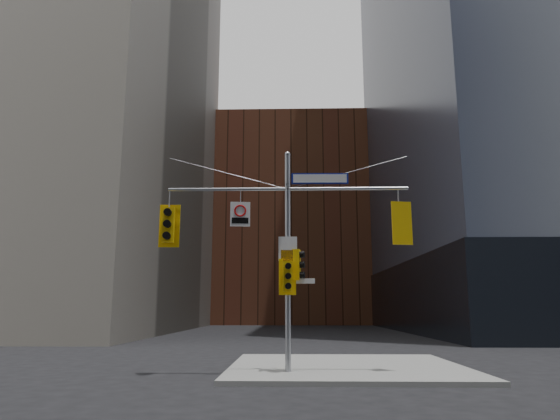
{
  "coord_description": "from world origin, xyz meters",
  "views": [
    {
      "loc": [
        0.16,
        -14.18,
        2.11
      ],
      "look_at": [
        -0.25,
        2.0,
        5.29
      ],
      "focal_mm": 32.0,
      "sensor_mm": 36.0,
      "label": 1
    }
  ],
  "objects_px": {
    "street_sign_blade": "(320,179)",
    "regulatory_sign_arm": "(240,213)",
    "traffic_light_pole_side": "(298,265)",
    "traffic_light_east_arm": "(400,224)",
    "traffic_light_west_arm": "(168,225)",
    "traffic_light_pole_front": "(288,276)",
    "signal_assembly": "(288,236)"
  },
  "relations": [
    {
      "from": "traffic_light_west_arm",
      "to": "traffic_light_pole_side",
      "type": "relative_size",
      "value": 1.45
    },
    {
      "from": "signal_assembly",
      "to": "street_sign_blade",
      "type": "relative_size",
      "value": 4.2
    },
    {
      "from": "traffic_light_pole_side",
      "to": "regulatory_sign_arm",
      "type": "bearing_deg",
      "value": 102.46
    },
    {
      "from": "signal_assembly",
      "to": "traffic_light_pole_front",
      "type": "xyz_separation_m",
      "value": [
        -0.0,
        -0.27,
        -1.33
      ]
    },
    {
      "from": "traffic_light_east_arm",
      "to": "traffic_light_pole_front",
      "type": "distance_m",
      "value": 4.05
    },
    {
      "from": "traffic_light_east_arm",
      "to": "street_sign_blade",
      "type": "height_order",
      "value": "street_sign_blade"
    },
    {
      "from": "traffic_light_pole_front",
      "to": "regulatory_sign_arm",
      "type": "relative_size",
      "value": 1.41
    },
    {
      "from": "street_sign_blade",
      "to": "regulatory_sign_arm",
      "type": "relative_size",
      "value": 2.32
    },
    {
      "from": "traffic_light_east_arm",
      "to": "signal_assembly",
      "type": "bearing_deg",
      "value": -10.29
    },
    {
      "from": "traffic_light_west_arm",
      "to": "traffic_light_pole_front",
      "type": "bearing_deg",
      "value": -7.54
    },
    {
      "from": "signal_assembly",
      "to": "street_sign_blade",
      "type": "xyz_separation_m",
      "value": [
        1.08,
        0.0,
        1.93
      ]
    },
    {
      "from": "street_sign_blade",
      "to": "regulatory_sign_arm",
      "type": "distance_m",
      "value": 2.9
    },
    {
      "from": "traffic_light_pole_front",
      "to": "street_sign_blade",
      "type": "xyz_separation_m",
      "value": [
        1.08,
        0.27,
        3.27
      ]
    },
    {
      "from": "traffic_light_pole_side",
      "to": "regulatory_sign_arm",
      "type": "distance_m",
      "value": 2.55
    },
    {
      "from": "traffic_light_pole_side",
      "to": "signal_assembly",
      "type": "bearing_deg",
      "value": 101.62
    },
    {
      "from": "traffic_light_west_arm",
      "to": "traffic_light_east_arm",
      "type": "xyz_separation_m",
      "value": [
        7.62,
        -0.01,
        -0.0
      ]
    },
    {
      "from": "signal_assembly",
      "to": "traffic_light_pole_front",
      "type": "bearing_deg",
      "value": -90.09
    },
    {
      "from": "traffic_light_west_arm",
      "to": "regulatory_sign_arm",
      "type": "bearing_deg",
      "value": -4.29
    },
    {
      "from": "street_sign_blade",
      "to": "traffic_light_east_arm",
      "type": "bearing_deg",
      "value": -1.05
    },
    {
      "from": "street_sign_blade",
      "to": "traffic_light_pole_front",
      "type": "bearing_deg",
      "value": -166.94
    },
    {
      "from": "traffic_light_east_arm",
      "to": "traffic_light_pole_side",
      "type": "height_order",
      "value": "traffic_light_east_arm"
    },
    {
      "from": "traffic_light_east_arm",
      "to": "street_sign_blade",
      "type": "distance_m",
      "value": 3.01
    },
    {
      "from": "traffic_light_pole_side",
      "to": "street_sign_blade",
      "type": "height_order",
      "value": "street_sign_blade"
    },
    {
      "from": "traffic_light_east_arm",
      "to": "traffic_light_pole_front",
      "type": "bearing_deg",
      "value": -6.12
    },
    {
      "from": "traffic_light_pole_front",
      "to": "street_sign_blade",
      "type": "relative_size",
      "value": 0.61
    },
    {
      "from": "street_sign_blade",
      "to": "traffic_light_west_arm",
      "type": "bearing_deg",
      "value": 178.89
    },
    {
      "from": "traffic_light_west_arm",
      "to": "traffic_light_pole_front",
      "type": "height_order",
      "value": "traffic_light_west_arm"
    },
    {
      "from": "signal_assembly",
      "to": "regulatory_sign_arm",
      "type": "xyz_separation_m",
      "value": [
        -1.57,
        -0.02,
        0.76
      ]
    },
    {
      "from": "traffic_light_west_arm",
      "to": "street_sign_blade",
      "type": "xyz_separation_m",
      "value": [
        5.03,
        -0.01,
        1.55
      ]
    },
    {
      "from": "traffic_light_pole_side",
      "to": "traffic_light_pole_front",
      "type": "xyz_separation_m",
      "value": [
        -0.32,
        -0.27,
        -0.39
      ]
    },
    {
      "from": "traffic_light_pole_side",
      "to": "regulatory_sign_arm",
      "type": "relative_size",
      "value": 1.21
    },
    {
      "from": "regulatory_sign_arm",
      "to": "street_sign_blade",
      "type": "bearing_deg",
      "value": -5.56
    }
  ]
}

